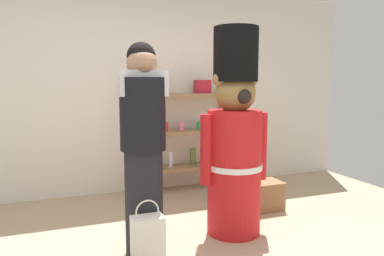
# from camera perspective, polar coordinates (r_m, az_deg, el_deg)

# --- Properties ---
(back_wall) EXTENTS (6.40, 0.12, 2.60)m
(back_wall) POSITION_cam_1_polar(r_m,az_deg,el_deg) (4.66, -10.76, 5.97)
(back_wall) COLOR silver
(back_wall) RESTS_ON ground_plane
(merchandise_shelf) EXTENTS (1.27, 0.35, 1.58)m
(merchandise_shelf) POSITION_cam_1_polar(r_m,az_deg,el_deg) (4.67, -1.35, -0.05)
(merchandise_shelf) COLOR #93704C
(merchandise_shelf) RESTS_ON ground_plane
(teddy_bear_guard) EXTENTS (0.66, 0.51, 1.86)m
(teddy_bear_guard) POSITION_cam_1_polar(r_m,az_deg,el_deg) (3.29, 6.72, -2.09)
(teddy_bear_guard) COLOR red
(teddy_bear_guard) RESTS_ON ground_plane
(person_shopper) EXTENTS (0.37, 0.36, 1.69)m
(person_shopper) POSITION_cam_1_polar(r_m,az_deg,el_deg) (2.88, -7.68, -2.79)
(person_shopper) COLOR black
(person_shopper) RESTS_ON ground_plane
(shopping_bag) EXTENTS (0.24, 0.15, 0.52)m
(shopping_bag) POSITION_cam_1_polar(r_m,az_deg,el_deg) (2.85, -6.97, -17.27)
(shopping_bag) COLOR silver
(shopping_bag) RESTS_ON ground_plane
(display_crate) EXTENTS (0.43, 0.30, 0.31)m
(display_crate) POSITION_cam_1_polar(r_m,az_deg,el_deg) (4.11, 10.96, -10.37)
(display_crate) COLOR olive
(display_crate) RESTS_ON ground_plane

